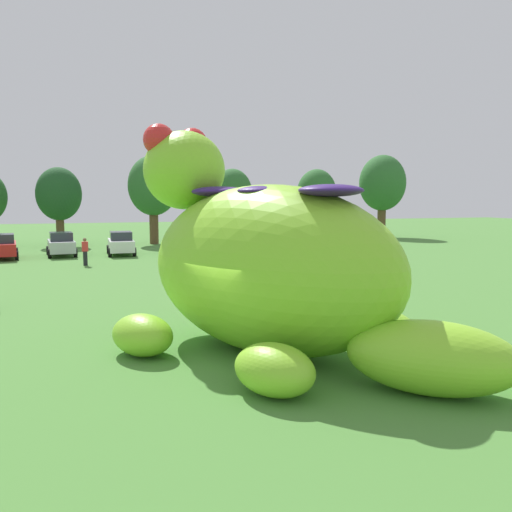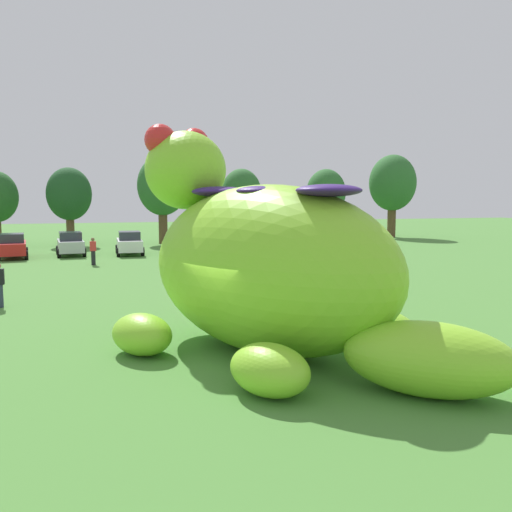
{
  "view_description": "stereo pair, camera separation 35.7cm",
  "coord_description": "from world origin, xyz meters",
  "px_view_note": "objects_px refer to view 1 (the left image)",
  "views": [
    {
      "loc": [
        -3.68,
        -12.64,
        4.15
      ],
      "look_at": [
        1.0,
        1.49,
        2.51
      ],
      "focal_mm": 36.89,
      "sensor_mm": 36.0,
      "label": 1
    },
    {
      "loc": [
        -3.34,
        -12.75,
        4.15
      ],
      "look_at": [
        1.0,
        1.49,
        2.51
      ],
      "focal_mm": 36.89,
      "sensor_mm": 36.0,
      "label": 2
    }
  ],
  "objects_px": {
    "giant_inflatable_creature": "(269,267)",
    "car_silver": "(61,244)",
    "car_red": "(2,246)",
    "spectator_mid_field": "(85,252)",
    "car_green": "(183,242)",
    "car_yellow": "(231,241)",
    "car_orange": "(281,238)",
    "car_white": "(121,243)",
    "spectator_near_inflatable": "(268,245)"
  },
  "relations": [
    {
      "from": "car_orange",
      "to": "car_yellow",
      "type": "bearing_deg",
      "value": -169.97
    },
    {
      "from": "car_red",
      "to": "car_yellow",
      "type": "distance_m",
      "value": 16.21
    },
    {
      "from": "car_white",
      "to": "spectator_mid_field",
      "type": "distance_m",
      "value": 6.12
    },
    {
      "from": "car_red",
      "to": "car_green",
      "type": "relative_size",
      "value": 1.04
    },
    {
      "from": "car_silver",
      "to": "car_green",
      "type": "height_order",
      "value": "same"
    },
    {
      "from": "car_silver",
      "to": "car_white",
      "type": "xyz_separation_m",
      "value": [
        4.13,
        -0.63,
        0.0
      ]
    },
    {
      "from": "car_red",
      "to": "car_orange",
      "type": "relative_size",
      "value": 0.99
    },
    {
      "from": "car_green",
      "to": "spectator_mid_field",
      "type": "distance_m",
      "value": 8.96
    },
    {
      "from": "spectator_near_inflatable",
      "to": "spectator_mid_field",
      "type": "xyz_separation_m",
      "value": [
        -12.47,
        -1.28,
        0.0
      ]
    },
    {
      "from": "car_green",
      "to": "car_yellow",
      "type": "distance_m",
      "value": 3.77
    },
    {
      "from": "car_red",
      "to": "car_yellow",
      "type": "xyz_separation_m",
      "value": [
        16.21,
        -0.04,
        0.0
      ]
    },
    {
      "from": "car_yellow",
      "to": "spectator_mid_field",
      "type": "relative_size",
      "value": 2.44
    },
    {
      "from": "car_silver",
      "to": "car_yellow",
      "type": "xyz_separation_m",
      "value": [
        12.46,
        -0.77,
        0.0
      ]
    },
    {
      "from": "giant_inflatable_creature",
      "to": "car_orange",
      "type": "xyz_separation_m",
      "value": [
        10.79,
        27.04,
        -1.47
      ]
    },
    {
      "from": "car_red",
      "to": "car_silver",
      "type": "bearing_deg",
      "value": 10.97
    },
    {
      "from": "car_red",
      "to": "car_silver",
      "type": "xyz_separation_m",
      "value": [
        3.75,
        0.73,
        0.0
      ]
    },
    {
      "from": "spectator_near_inflatable",
      "to": "car_red",
      "type": "bearing_deg",
      "value": 166.75
    },
    {
      "from": "car_silver",
      "to": "car_orange",
      "type": "xyz_separation_m",
      "value": [
        16.97,
        0.03,
        0.0
      ]
    },
    {
      "from": "giant_inflatable_creature",
      "to": "car_green",
      "type": "distance_m",
      "value": 26.45
    },
    {
      "from": "car_red",
      "to": "car_yellow",
      "type": "height_order",
      "value": "same"
    },
    {
      "from": "car_silver",
      "to": "spectator_mid_field",
      "type": "xyz_separation_m",
      "value": [
        1.6,
        -6.2,
        -0.01
      ]
    },
    {
      "from": "car_red",
      "to": "car_silver",
      "type": "height_order",
      "value": "same"
    },
    {
      "from": "giant_inflatable_creature",
      "to": "car_white",
      "type": "height_order",
      "value": "giant_inflatable_creature"
    },
    {
      "from": "giant_inflatable_creature",
      "to": "car_silver",
      "type": "distance_m",
      "value": 27.75
    },
    {
      "from": "car_red",
      "to": "spectator_near_inflatable",
      "type": "xyz_separation_m",
      "value": [
        17.82,
        -4.2,
        -0.01
      ]
    },
    {
      "from": "car_silver",
      "to": "spectator_mid_field",
      "type": "distance_m",
      "value": 6.4
    },
    {
      "from": "giant_inflatable_creature",
      "to": "car_green",
      "type": "xyz_separation_m",
      "value": [
        2.5,
        26.29,
        -1.47
      ]
    },
    {
      "from": "car_yellow",
      "to": "spectator_mid_field",
      "type": "bearing_deg",
      "value": -153.45
    },
    {
      "from": "car_red",
      "to": "car_orange",
      "type": "height_order",
      "value": "same"
    },
    {
      "from": "car_white",
      "to": "spectator_mid_field",
      "type": "bearing_deg",
      "value": -114.47
    },
    {
      "from": "spectator_near_inflatable",
      "to": "car_green",
      "type": "bearing_deg",
      "value": 141.96
    },
    {
      "from": "car_silver",
      "to": "car_white",
      "type": "relative_size",
      "value": 1.03
    },
    {
      "from": "car_orange",
      "to": "spectator_near_inflatable",
      "type": "relative_size",
      "value": 2.52
    },
    {
      "from": "car_green",
      "to": "spectator_mid_field",
      "type": "relative_size",
      "value": 2.4
    },
    {
      "from": "car_white",
      "to": "spectator_mid_field",
      "type": "relative_size",
      "value": 2.41
    },
    {
      "from": "car_green",
      "to": "spectator_mid_field",
      "type": "height_order",
      "value": "car_green"
    },
    {
      "from": "giant_inflatable_creature",
      "to": "car_white",
      "type": "xyz_separation_m",
      "value": [
        -2.05,
        26.39,
        -1.47
      ]
    },
    {
      "from": "car_red",
      "to": "car_white",
      "type": "xyz_separation_m",
      "value": [
        7.89,
        0.1,
        0.0
      ]
    },
    {
      "from": "car_silver",
      "to": "spectator_near_inflatable",
      "type": "bearing_deg",
      "value": -19.29
    },
    {
      "from": "spectator_near_inflatable",
      "to": "car_white",
      "type": "bearing_deg",
      "value": 156.6
    },
    {
      "from": "car_yellow",
      "to": "car_silver",
      "type": "bearing_deg",
      "value": 176.46
    },
    {
      "from": "car_red",
      "to": "spectator_near_inflatable",
      "type": "distance_m",
      "value": 18.31
    },
    {
      "from": "car_yellow",
      "to": "spectator_near_inflatable",
      "type": "xyz_separation_m",
      "value": [
        1.6,
        -4.15,
        -0.01
      ]
    },
    {
      "from": "car_green",
      "to": "car_orange",
      "type": "xyz_separation_m",
      "value": [
        8.28,
        0.75,
        0.0
      ]
    },
    {
      "from": "car_red",
      "to": "car_silver",
      "type": "relative_size",
      "value": 1.01
    },
    {
      "from": "giant_inflatable_creature",
      "to": "car_silver",
      "type": "relative_size",
      "value": 2.5
    },
    {
      "from": "car_white",
      "to": "spectator_near_inflatable",
      "type": "distance_m",
      "value": 10.82
    },
    {
      "from": "giant_inflatable_creature",
      "to": "spectator_mid_field",
      "type": "xyz_separation_m",
      "value": [
        -4.59,
        20.81,
        -1.48
      ]
    },
    {
      "from": "spectator_mid_field",
      "to": "car_white",
      "type": "bearing_deg",
      "value": 65.53
    },
    {
      "from": "giant_inflatable_creature",
      "to": "car_green",
      "type": "relative_size",
      "value": 2.58
    }
  ]
}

